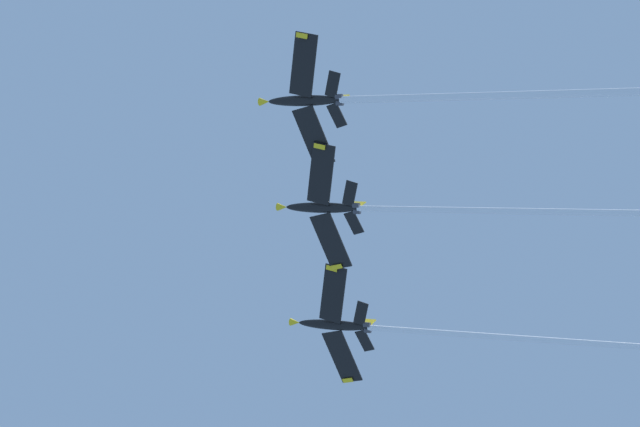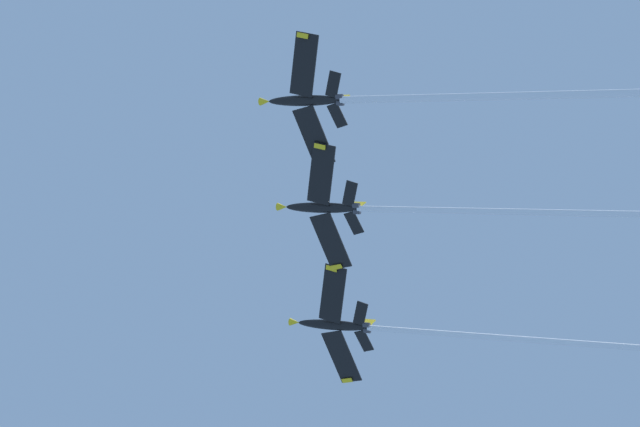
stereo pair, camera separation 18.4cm
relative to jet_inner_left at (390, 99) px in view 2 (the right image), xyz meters
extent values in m
ellipsoid|color=black|center=(6.16, -10.38, 6.31)|extent=(7.13, 10.51, 6.74)
cone|color=yellow|center=(9.19, -15.49, 9.40)|extent=(2.04, 2.31, 1.80)
ellipsoid|color=black|center=(6.96, -11.75, 7.81)|extent=(2.34, 3.00, 2.09)
cube|color=black|center=(10.38, -7.11, 5.85)|extent=(8.71, 8.66, 1.84)
cube|color=yellow|center=(13.74, -4.74, 5.82)|extent=(1.66, 1.67, 0.94)
cube|color=black|center=(1.26, -12.51, 5.85)|extent=(9.56, 5.73, 1.84)
cube|color=yellow|center=(-2.43, -14.33, 5.82)|extent=(1.14, 1.78, 0.94)
cube|color=black|center=(5.85, -5.40, 4.00)|extent=(3.63, 3.81, 0.97)
cube|color=black|center=(1.93, -7.73, 4.00)|extent=(3.88, 2.42, 0.97)
cube|color=yellow|center=(3.65, -6.16, 5.34)|extent=(1.90, 3.03, 3.59)
cylinder|color=#38383D|center=(3.94, -5.77, 3.55)|extent=(1.33, 1.49, 1.17)
cylinder|color=#38383D|center=(3.17, -6.22, 3.55)|extent=(1.33, 1.49, 1.17)
cylinder|color=white|center=(-6.34, 10.69, -6.54)|extent=(20.73, 34.00, 20.90)
ellipsoid|color=black|center=(-7.90, -18.28, 5.43)|extent=(7.12, 10.59, 6.59)
cone|color=yellow|center=(-4.87, -23.45, 8.43)|extent=(2.03, 2.30, 1.79)
ellipsoid|color=black|center=(-7.08, -19.67, 6.91)|extent=(2.33, 3.01, 2.06)
cube|color=black|center=(-3.67, -15.02, 4.98)|extent=(8.74, 8.66, 1.79)
cube|color=yellow|center=(-0.30, -12.67, 4.95)|extent=(1.66, 1.68, 0.91)
cube|color=black|center=(-12.81, -20.39, 4.98)|extent=(9.57, 5.72, 1.79)
cube|color=yellow|center=(-16.51, -22.19, 4.95)|extent=(1.14, 1.79, 0.91)
cube|color=black|center=(-8.20, -13.27, 3.19)|extent=(3.65, 3.81, 0.95)
cube|color=black|center=(-12.13, -15.58, 3.19)|extent=(3.88, 2.42, 0.95)
cube|color=yellow|center=(-10.39, -14.04, 4.53)|extent=(1.88, 3.02, 3.58)
cylinder|color=#38383D|center=(-10.11, -13.62, 2.74)|extent=(1.32, 1.49, 1.16)
cylinder|color=#38383D|center=(-10.89, -14.08, 2.74)|extent=(1.32, 1.49, 1.16)
cylinder|color=white|center=(-21.89, 5.55, -8.52)|extent=(23.54, 39.27, 23.13)
ellipsoid|color=black|center=(-24.02, -28.74, 6.09)|extent=(7.16, 10.61, 6.50)
cone|color=yellow|center=(-20.96, -33.92, 9.03)|extent=(2.03, 2.30, 1.78)
ellipsoid|color=black|center=(-23.20, -30.13, 7.55)|extent=(2.34, 3.01, 2.04)
cube|color=black|center=(-19.80, -25.46, 5.64)|extent=(8.74, 8.68, 1.76)
cube|color=yellow|center=(-16.43, -23.10, 5.62)|extent=(1.67, 1.68, 0.90)
cube|color=black|center=(-28.93, -30.85, 5.64)|extent=(9.57, 5.75, 1.76)
cube|color=yellow|center=(-32.63, -32.65, 5.62)|extent=(1.15, 1.80, 0.90)
cube|color=black|center=(-24.34, -23.71, 3.89)|extent=(3.65, 3.82, 0.93)
cube|color=black|center=(-28.27, -26.03, 3.89)|extent=(3.88, 2.43, 0.93)
cube|color=yellow|center=(-26.53, -24.49, 5.23)|extent=(1.88, 3.01, 3.57)
cylinder|color=#38383D|center=(-26.26, -24.06, 3.45)|extent=(1.32, 1.48, 1.16)
cylinder|color=#38383D|center=(-27.04, -24.52, 3.45)|extent=(1.32, 1.48, 1.16)
cylinder|color=white|center=(-38.00, -5.05, -7.48)|extent=(23.45, 38.92, 22.45)
camera|label=1|loc=(29.77, 11.25, -148.74)|focal=61.26mm
camera|label=2|loc=(29.89, 11.10, -148.74)|focal=61.26mm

